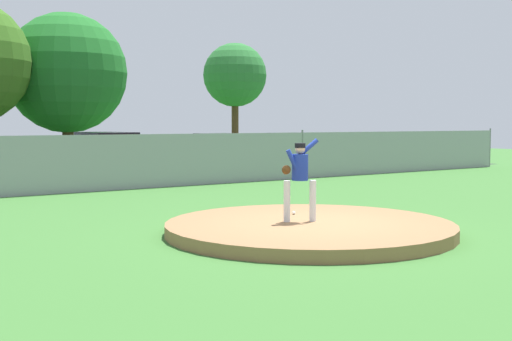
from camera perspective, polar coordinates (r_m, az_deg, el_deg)
name	(u,v)px	position (r m, az deg, el deg)	size (l,w,h in m)	color
ground_plane	(167,203)	(17.88, -7.73, -2.83)	(80.00, 80.00, 0.00)	#386B2D
asphalt_strip	(63,180)	(25.69, -16.47, -0.83)	(44.00, 7.00, 0.01)	#2B2B2D
pitchers_mound	(309,228)	(12.88, 4.67, -5.02)	(5.64, 5.64, 0.23)	olive
pitcher_youth	(299,173)	(12.80, 3.81, -0.22)	(0.80, 0.37, 1.63)	silver
baseball	(294,213)	(13.87, 3.32, -3.70)	(0.07, 0.07, 0.07)	white
chainlink_fence	(109,163)	(21.41, -12.67, 0.67)	(39.78, 0.07, 1.89)	gray
parked_car_red	(107,156)	(26.47, -12.88, 1.24)	(1.89, 4.79, 1.80)	#A81919
parked_car_navy	(30,161)	(25.00, -19.13, 0.78)	(1.94, 4.33, 1.64)	#161E4C
parked_car_white	(298,152)	(30.84, 3.64, 1.65)	(1.99, 4.60, 1.70)	silver
parked_car_silver	(224,154)	(28.62, -2.82, 1.47)	(1.93, 4.43, 1.70)	#B7BABF
tree_broad_right	(67,73)	(34.17, -16.16, 8.14)	(5.96, 5.96, 7.62)	#4C331E
tree_bushy_near	(235,76)	(41.57, -1.85, 8.27)	(3.99, 3.99, 7.17)	#4C331E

